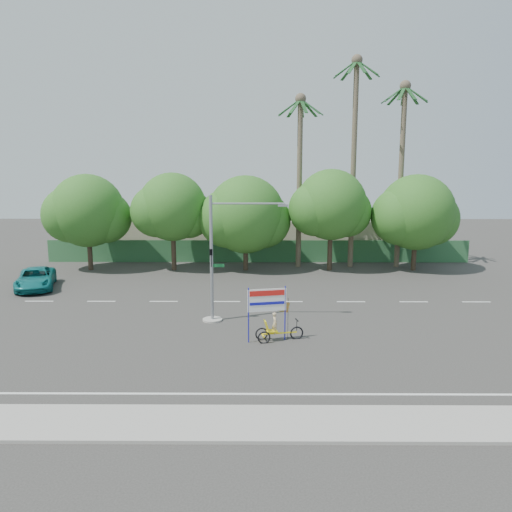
{
  "coord_description": "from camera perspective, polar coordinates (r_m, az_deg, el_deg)",
  "views": [
    {
      "loc": [
        0.11,
        -22.87,
        8.47
      ],
      "look_at": [
        -0.06,
        5.02,
        3.5
      ],
      "focal_mm": 35.0,
      "sensor_mm": 36.0,
      "label": 1
    }
  ],
  "objects": [
    {
      "name": "fence",
      "position": [
        44.99,
        0.21,
        0.55
      ],
      "size": [
        38.0,
        0.08,
        2.0
      ],
      "primitive_type": "cube",
      "color": "#336B3D",
      "rests_on": "ground"
    },
    {
      "name": "pickup_truck",
      "position": [
        38.53,
        -23.87,
        -2.37
      ],
      "size": [
        3.89,
        5.71,
        1.45
      ],
      "primitive_type": "imported",
      "rotation": [
        0.0,
        0.0,
        0.31
      ],
      "color": "#107272",
      "rests_on": "ground"
    },
    {
      "name": "tree_left",
      "position": [
        41.63,
        -9.59,
        5.27
      ],
      "size": [
        6.66,
        5.6,
        8.07
      ],
      "color": "#473828",
      "rests_on": "ground"
    },
    {
      "name": "palm_short",
      "position": [
        42.51,
        5.01,
        10.6
      ],
      "size": [
        3.73,
        3.79,
        14.45
      ],
      "color": "#70604C",
      "rests_on": "ground"
    },
    {
      "name": "tree_center",
      "position": [
        41.08,
        -1.27,
        4.51
      ],
      "size": [
        7.62,
        6.4,
        7.85
      ],
      "color": "#473828",
      "rests_on": "ground"
    },
    {
      "name": "tree_far_right",
      "position": [
        43.01,
        17.78,
        4.52
      ],
      "size": [
        7.38,
        6.2,
        7.94
      ],
      "color": "#473828",
      "rests_on": "ground"
    },
    {
      "name": "sidewalk_near",
      "position": [
        17.52,
        -0.05,
        -18.58
      ],
      "size": [
        50.0,
        2.4,
        0.12
      ],
      "primitive_type": "cube",
      "color": "gray",
      "rests_on": "ground"
    },
    {
      "name": "palm_mid",
      "position": [
        44.02,
        16.33,
        10.92
      ],
      "size": [
        3.73,
        3.79,
        15.45
      ],
      "color": "#70604C",
      "rests_on": "ground"
    },
    {
      "name": "ground",
      "position": [
        24.39,
        0.07,
        -10.22
      ],
      "size": [
        120.0,
        120.0,
        0.0
      ],
      "primitive_type": "plane",
      "color": "#33302D",
      "rests_on": "ground"
    },
    {
      "name": "palm_tall",
      "position": [
        43.14,
        11.16,
        12.57
      ],
      "size": [
        3.73,
        3.79,
        17.45
      ],
      "color": "#70604C",
      "rests_on": "ground"
    },
    {
      "name": "tree_far_left",
      "position": [
        43.41,
        -18.75,
        4.67
      ],
      "size": [
        7.14,
        6.0,
        7.96
      ],
      "color": "#473828",
      "rests_on": "ground"
    },
    {
      "name": "traffic_signal",
      "position": [
        27.52,
        -4.46,
        -1.56
      ],
      "size": [
        4.72,
        1.1,
        7.0
      ],
      "color": "gray",
      "rests_on": "ground"
    },
    {
      "name": "building_left",
      "position": [
        50.32,
        -11.25,
        2.52
      ],
      "size": [
        12.0,
        8.0,
        4.0
      ],
      "primitive_type": "cube",
      "color": "beige",
      "rests_on": "ground"
    },
    {
      "name": "building_right",
      "position": [
        49.95,
        9.44,
        2.29
      ],
      "size": [
        14.0,
        8.0,
        3.6
      ],
      "primitive_type": "cube",
      "color": "beige",
      "rests_on": "ground"
    },
    {
      "name": "trike_billboard",
      "position": [
        24.71,
        1.87,
        -7.19
      ],
      "size": [
        2.8,
        0.97,
        2.79
      ],
      "rotation": [
        0.0,
        0.0,
        0.21
      ],
      "color": "black",
      "rests_on": "ground"
    },
    {
      "name": "tree_right",
      "position": [
        41.41,
        8.5,
        5.52
      ],
      "size": [
        6.9,
        5.8,
        8.36
      ],
      "color": "#473828",
      "rests_on": "ground"
    }
  ]
}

